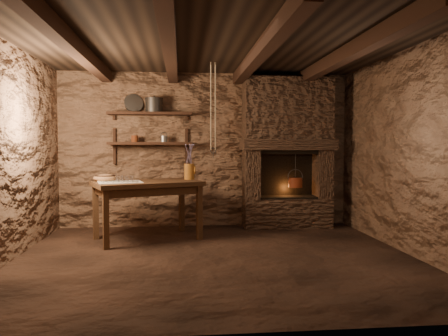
{
  "coord_description": "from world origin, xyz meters",
  "views": [
    {
      "loc": [
        -0.39,
        -4.86,
        1.27
      ],
      "look_at": [
        0.18,
        0.9,
        0.97
      ],
      "focal_mm": 35.0,
      "sensor_mm": 36.0,
      "label": 1
    }
  ],
  "objects": [
    {
      "name": "ceiling",
      "position": [
        0.0,
        0.0,
        2.4
      ],
      "size": [
        4.5,
        4.0,
        0.04
      ],
      "primitive_type": "cube",
      "color": "black",
      "rests_on": "back_wall"
    },
    {
      "name": "left_wall",
      "position": [
        -2.25,
        0.0,
        1.2
      ],
      "size": [
        0.04,
        4.0,
        2.4
      ],
      "primitive_type": "cube",
      "color": "#533627",
      "rests_on": "floor"
    },
    {
      "name": "linen_cloth",
      "position": [
        -1.18,
        0.91,
        0.79
      ],
      "size": [
        0.64,
        0.56,
        0.01
      ],
      "primitive_type": "cube",
      "rotation": [
        0.0,
        0.0,
        0.24
      ],
      "color": "beige",
      "rests_on": "work_table"
    },
    {
      "name": "beam_mid_right",
      "position": [
        0.5,
        0.0,
        2.31
      ],
      "size": [
        0.14,
        3.95,
        0.16
      ],
      "primitive_type": "cube",
      "color": "black",
      "rests_on": "ceiling"
    },
    {
      "name": "small_kettle",
      "position": [
        -0.64,
        1.84,
        1.37
      ],
      "size": [
        0.17,
        0.15,
        0.15
      ],
      "primitive_type": null,
      "rotation": [
        0.0,
        0.0,
        -0.39
      ],
      "color": "gray",
      "rests_on": "shelf_lower"
    },
    {
      "name": "back_wall",
      "position": [
        0.0,
        2.0,
        1.2
      ],
      "size": [
        4.5,
        0.04,
        2.4
      ],
      "primitive_type": "cube",
      "color": "#533627",
      "rests_on": "floor"
    },
    {
      "name": "stoneware_jug",
      "position": [
        -0.27,
        1.31,
        1.01
      ],
      "size": [
        0.16,
        0.15,
        0.51
      ],
      "rotation": [
        0.0,
        0.0,
        -0.02
      ],
      "color": "#96581D",
      "rests_on": "work_table"
    },
    {
      "name": "hanging_ropes",
      "position": [
        0.05,
        1.05,
        1.8
      ],
      "size": [
        0.08,
        0.08,
        1.2
      ],
      "primitive_type": null,
      "color": "beige",
      "rests_on": "ceiling"
    },
    {
      "name": "tin_pan",
      "position": [
        -1.1,
        1.94,
        1.92
      ],
      "size": [
        0.32,
        0.21,
        0.29
      ],
      "primitive_type": "cylinder",
      "rotation": [
        1.26,
        0.0,
        0.33
      ],
      "color": "gray",
      "rests_on": "shelf_upper"
    },
    {
      "name": "drinking_glasses",
      "position": [
        -1.16,
        1.01,
        0.83
      ],
      "size": [
        0.18,
        0.05,
        0.07
      ],
      "primitive_type": null,
      "color": "white",
      "rests_on": "linen_cloth"
    },
    {
      "name": "beam_far_left",
      "position": [
        -1.5,
        0.0,
        2.31
      ],
      "size": [
        0.14,
        3.95,
        0.16
      ],
      "primitive_type": "cube",
      "color": "black",
      "rests_on": "ceiling"
    },
    {
      "name": "beam_far_right",
      "position": [
        1.5,
        0.0,
        2.31
      ],
      "size": [
        0.14,
        3.95,
        0.16
      ],
      "primitive_type": "cube",
      "color": "black",
      "rests_on": "ceiling"
    },
    {
      "name": "pewter_cutlery_row",
      "position": [
        -1.18,
        0.89,
        0.8
      ],
      "size": [
        0.49,
        0.28,
        0.01
      ],
      "primitive_type": null,
      "rotation": [
        0.0,
        0.0,
        0.24
      ],
      "color": "gray",
      "rests_on": "linen_cloth"
    },
    {
      "name": "floor",
      "position": [
        0.0,
        0.0,
        0.0
      ],
      "size": [
        4.5,
        4.5,
        0.0
      ],
      "primitive_type": "plane",
      "color": "black",
      "rests_on": "ground"
    },
    {
      "name": "beam_mid_left",
      "position": [
        -0.5,
        0.0,
        2.31
      ],
      "size": [
        0.14,
        3.95,
        0.16
      ],
      "primitive_type": "cube",
      "color": "black",
      "rests_on": "ceiling"
    },
    {
      "name": "front_wall",
      "position": [
        0.0,
        -2.0,
        1.2
      ],
      "size": [
        4.5,
        0.04,
        2.4
      ],
      "primitive_type": "cube",
      "color": "#533627",
      "rests_on": "floor"
    },
    {
      "name": "shelf_lower",
      "position": [
        -0.85,
        1.84,
        1.3
      ],
      "size": [
        1.25,
        0.3,
        0.04
      ],
      "primitive_type": "cube",
      "color": "black",
      "rests_on": "back_wall"
    },
    {
      "name": "wooden_bowl",
      "position": [
        -1.41,
        1.17,
        0.83
      ],
      "size": [
        0.34,
        0.34,
        0.11
      ],
      "primitive_type": "ellipsoid",
      "rotation": [
        0.0,
        0.0,
        0.07
      ],
      "color": "#A26D46",
      "rests_on": "work_table"
    },
    {
      "name": "rusty_tin",
      "position": [
        -1.08,
        1.84,
        1.37
      ],
      "size": [
        0.12,
        0.12,
        0.1
      ],
      "primitive_type": "cylinder",
      "rotation": [
        0.0,
        0.0,
        -0.18
      ],
      "color": "#5B2612",
      "rests_on": "shelf_lower"
    },
    {
      "name": "right_wall",
      "position": [
        2.25,
        0.0,
        1.2
      ],
      "size": [
        0.04,
        4.0,
        2.4
      ],
      "primitive_type": "cube",
      "color": "#533627",
      "rests_on": "floor"
    },
    {
      "name": "red_pot",
      "position": [
        1.37,
        1.72,
        0.71
      ],
      "size": [
        0.24,
        0.24,
        0.54
      ],
      "rotation": [
        0.0,
        0.0,
        -0.11
      ],
      "color": "maroon",
      "rests_on": "hearth"
    },
    {
      "name": "hearth",
      "position": [
        1.25,
        1.77,
        1.23
      ],
      "size": [
        1.43,
        0.51,
        2.3
      ],
      "color": "#39261C",
      "rests_on": "floor"
    },
    {
      "name": "iron_stockpot",
      "position": [
        -0.79,
        1.84,
        1.87
      ],
      "size": [
        0.34,
        0.34,
        0.2
      ],
      "primitive_type": "cylinder",
      "rotation": [
        0.0,
        0.0,
        -0.41
      ],
      "color": "#2D2A28",
      "rests_on": "shelf_upper"
    },
    {
      "name": "work_table",
      "position": [
        -0.84,
        1.06,
        0.42
      ],
      "size": [
        1.57,
        1.24,
        0.79
      ],
      "rotation": [
        0.0,
        0.0,
        0.37
      ],
      "color": "#341F12",
      "rests_on": "floor"
    },
    {
      "name": "shelf_upper",
      "position": [
        -0.85,
        1.84,
        1.75
      ],
      "size": [
        1.25,
        0.3,
        0.04
      ],
      "primitive_type": "cube",
      "color": "black",
      "rests_on": "back_wall"
    }
  ]
}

